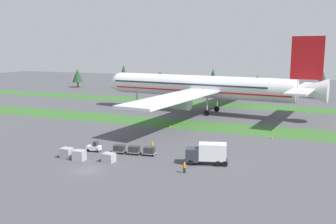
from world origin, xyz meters
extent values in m
plane|color=#47474C|center=(0.00, 0.00, 0.00)|extent=(400.00, 400.00, 0.00)
cube|color=#336028|center=(0.00, 39.77, 0.00)|extent=(320.00, 12.18, 0.01)
cube|color=#336028|center=(0.00, 76.12, 0.00)|extent=(320.00, 12.18, 0.01)
cylinder|color=silver|center=(-0.09, 57.95, 7.94)|extent=(56.73, 12.45, 6.48)
sphere|color=silver|center=(-28.11, 60.95, 7.94)|extent=(6.35, 6.35, 6.35)
cone|color=silver|center=(30.66, 54.65, 8.43)|extent=(10.22, 7.15, 6.16)
cube|color=red|center=(-0.09, 57.95, 6.81)|extent=(55.38, 12.44, 0.36)
cube|color=#283342|center=(-3.50, 58.31, 8.75)|extent=(49.90, 11.79, 0.44)
cube|color=silver|center=(0.97, 35.56, 7.30)|extent=(12.91, 38.54, 0.58)
cylinder|color=#A3A3A8|center=(0.24, 41.34, 5.16)|extent=(5.85, 4.13, 3.57)
cube|color=silver|center=(5.69, 79.60, 7.30)|extent=(12.91, 38.54, 0.58)
cylinder|color=#A3A3A8|center=(3.75, 74.10, 5.16)|extent=(5.85, 4.13, 3.57)
cube|color=silver|center=(29.04, 45.96, 8.92)|extent=(6.44, 14.20, 0.41)
cube|color=silver|center=(30.92, 63.49, 8.92)|extent=(6.44, 14.20, 0.41)
cube|color=red|center=(29.98, 54.72, 16.70)|extent=(8.07, 1.55, 11.02)
cylinder|color=#A3A3A8|center=(-21.96, 60.29, 3.79)|extent=(0.44, 0.44, 6.37)
cylinder|color=black|center=(-21.96, 60.29, 0.60)|extent=(1.24, 0.55, 1.20)
cylinder|color=#A3A3A8|center=(3.91, 53.61, 3.91)|extent=(0.44, 0.44, 6.12)
cylinder|color=black|center=(3.91, 53.61, 0.85)|extent=(1.75, 0.77, 1.70)
cylinder|color=#A3A3A8|center=(4.74, 61.34, 3.91)|extent=(0.44, 0.44, 6.12)
cylinder|color=black|center=(4.74, 61.34, 0.85)|extent=(1.75, 0.77, 1.70)
cube|color=silver|center=(-5.19, 9.66, 0.69)|extent=(2.76, 1.65, 0.77)
cube|color=#283342|center=(-4.80, 9.71, 1.52)|extent=(0.85, 1.18, 0.90)
cylinder|color=black|center=(-6.01, 8.99, 0.30)|extent=(0.62, 0.28, 0.60)
cylinder|color=black|center=(-6.16, 10.07, 0.30)|extent=(0.62, 0.28, 0.60)
cylinder|color=black|center=(-4.21, 9.24, 0.30)|extent=(0.62, 0.28, 0.60)
cylinder|color=black|center=(-4.36, 10.33, 0.30)|extent=(0.62, 0.28, 0.60)
cube|color=#A3A3A8|center=(-0.14, 10.37, 0.40)|extent=(2.39, 1.79, 0.10)
cube|color=#2D2D33|center=(-0.14, 10.37, 1.00)|extent=(2.10, 1.58, 1.10)
cylinder|color=black|center=(-0.87, 9.57, 0.20)|extent=(0.41, 0.17, 0.40)
cylinder|color=black|center=(-1.06, 10.94, 0.20)|extent=(0.41, 0.17, 0.40)
cylinder|color=black|center=(0.79, 9.81, 0.20)|extent=(0.41, 0.17, 0.40)
cylinder|color=black|center=(0.60, 11.17, 0.20)|extent=(0.41, 0.17, 0.40)
cube|color=#A3A3A8|center=(2.74, 10.78, 0.40)|extent=(2.39, 1.79, 0.10)
cube|color=#2D2D33|center=(2.74, 10.78, 1.00)|extent=(2.10, 1.58, 1.10)
cylinder|color=black|center=(2.00, 9.98, 0.20)|extent=(0.41, 0.17, 0.40)
cylinder|color=black|center=(1.81, 11.35, 0.20)|extent=(0.41, 0.17, 0.40)
cylinder|color=black|center=(3.66, 10.21, 0.20)|extent=(0.41, 0.17, 0.40)
cylinder|color=black|center=(3.47, 11.58, 0.20)|extent=(0.41, 0.17, 0.40)
cube|color=#A3A3A8|center=(5.61, 11.19, 0.40)|extent=(2.39, 1.79, 0.10)
cube|color=#2D2D33|center=(5.61, 11.19, 1.00)|extent=(2.10, 1.58, 1.10)
cylinder|color=black|center=(4.88, 10.39, 0.20)|extent=(0.41, 0.17, 0.40)
cylinder|color=black|center=(4.68, 11.75, 0.20)|extent=(0.41, 0.17, 0.40)
cylinder|color=black|center=(6.53, 10.62, 0.20)|extent=(0.41, 0.17, 0.40)
cylinder|color=black|center=(6.34, 11.99, 0.20)|extent=(0.41, 0.17, 0.40)
cube|color=#2D333D|center=(14.32, 9.57, 1.58)|extent=(2.73, 2.80, 2.20)
cube|color=#283342|center=(13.29, 9.29, 2.02)|extent=(0.63, 2.02, 0.97)
cube|color=silver|center=(17.55, 10.47, 2.18)|extent=(4.95, 3.42, 2.80)
cylinder|color=black|center=(14.37, 8.55, 0.48)|extent=(1.01, 0.55, 0.96)
cylinder|color=black|center=(13.84, 10.48, 0.48)|extent=(1.01, 0.55, 0.96)
cylinder|color=black|center=(18.68, 9.74, 0.48)|extent=(1.01, 0.55, 0.96)
cylinder|color=black|center=(18.15, 11.67, 0.48)|extent=(1.01, 0.55, 0.96)
cylinder|color=black|center=(19.76, 10.04, 0.48)|extent=(1.01, 0.55, 0.96)
cylinder|color=black|center=(19.23, 11.97, 0.48)|extent=(1.01, 0.55, 0.96)
cylinder|color=black|center=(14.59, 4.58, 0.42)|extent=(0.18, 0.18, 0.85)
cylinder|color=black|center=(14.81, 4.59, 0.42)|extent=(0.18, 0.18, 0.85)
cylinder|color=orange|center=(14.70, 4.59, 1.16)|extent=(0.36, 0.36, 0.62)
sphere|color=tan|center=(14.70, 4.59, 1.62)|extent=(0.24, 0.24, 0.24)
cylinder|color=orange|center=(14.48, 4.57, 1.13)|extent=(0.10, 0.10, 0.58)
cylinder|color=orange|center=(14.93, 4.60, 1.13)|extent=(0.10, 0.10, 0.58)
cylinder|color=black|center=(4.56, 14.64, 0.42)|extent=(0.18, 0.18, 0.85)
cylinder|color=black|center=(4.52, 14.85, 0.42)|extent=(0.18, 0.18, 0.85)
cylinder|color=orange|center=(4.54, 14.75, 1.16)|extent=(0.36, 0.36, 0.62)
sphere|color=tan|center=(4.54, 14.75, 1.62)|extent=(0.24, 0.24, 0.24)
cylinder|color=orange|center=(4.58, 14.52, 1.13)|extent=(0.10, 0.10, 0.58)
cylinder|color=orange|center=(4.49, 14.97, 1.13)|extent=(0.10, 0.10, 0.58)
cube|color=#A3A3A8|center=(-7.21, 4.26, 0.90)|extent=(2.07, 1.69, 1.80)
cube|color=#A3A3A8|center=(-4.36, 3.94, 0.89)|extent=(2.11, 1.74, 1.78)
cube|color=#A3A3A8|center=(0.87, 5.04, 0.77)|extent=(2.10, 1.72, 1.54)
cone|color=orange|center=(0.04, 35.00, 0.30)|extent=(0.44, 0.44, 0.59)
cone|color=orange|center=(24.64, 32.35, 0.30)|extent=(0.44, 0.44, 0.60)
cylinder|color=#4C3823|center=(-78.07, 105.62, 1.26)|extent=(0.70, 0.70, 2.51)
cone|color=#1E4223|center=(-78.07, 105.62, 5.80)|extent=(5.22, 5.22, 6.58)
cylinder|color=#4C3823|center=(-54.12, 109.46, 1.41)|extent=(0.70, 0.70, 2.81)
cone|color=#1E4223|center=(-54.12, 109.46, 7.06)|extent=(5.21, 5.21, 8.50)
cylinder|color=#4C3823|center=(-34.75, 108.82, 1.78)|extent=(0.70, 0.70, 3.56)
cone|color=#1E4223|center=(-34.75, 108.82, 6.09)|extent=(5.70, 5.70, 5.06)
cylinder|color=#4C3823|center=(-9.73, 109.15, 1.96)|extent=(0.70, 0.70, 3.91)
cone|color=#1E4223|center=(-9.73, 109.15, 7.17)|extent=(3.84, 3.84, 6.53)
cylinder|color=#4C3823|center=(9.81, 105.92, 1.38)|extent=(0.70, 0.70, 2.76)
cone|color=#1E4223|center=(9.81, 105.92, 5.53)|extent=(6.12, 6.12, 5.53)
cylinder|color=#4C3823|center=(34.29, 105.70, 1.70)|extent=(0.70, 0.70, 3.39)
cone|color=#1E4223|center=(34.29, 105.70, 7.22)|extent=(4.91, 4.91, 7.66)
camera|label=1|loc=(33.20, -47.20, 19.10)|focal=39.53mm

